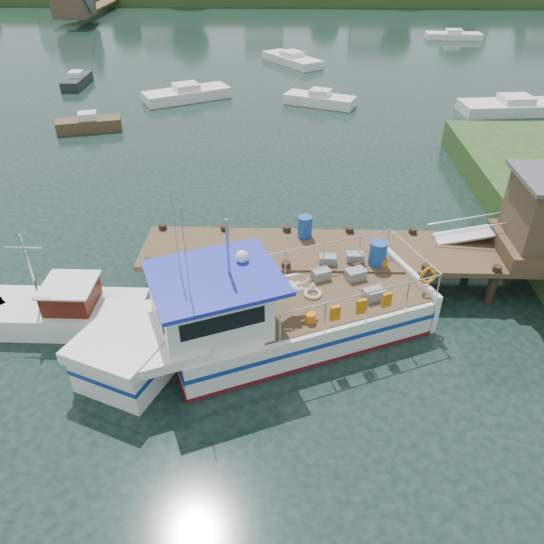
{
  "coord_description": "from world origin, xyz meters",
  "views": [
    {
      "loc": [
        -0.46,
        -17.18,
        11.96
      ],
      "look_at": [
        -1.0,
        -1.5,
        1.3
      ],
      "focal_mm": 35.0,
      "sensor_mm": 36.0,
      "label": 1
    }
  ],
  "objects_px": {
    "moored_c": "(514,107)",
    "dock": "(477,232)",
    "moored_rowboat": "(89,124)",
    "moored_far": "(453,35)",
    "lobster_boat": "(256,319)",
    "moored_a": "(187,94)",
    "moored_d": "(292,59)",
    "work_boat": "(54,311)",
    "moored_b": "(320,99)",
    "moored_e": "(77,80)"
  },
  "relations": [
    {
      "from": "moored_rowboat",
      "to": "moored_b",
      "type": "distance_m",
      "value": 16.61
    },
    {
      "from": "moored_a",
      "to": "moored_d",
      "type": "relative_size",
      "value": 1.0
    },
    {
      "from": "dock",
      "to": "moored_far",
      "type": "distance_m",
      "value": 49.89
    },
    {
      "from": "moored_a",
      "to": "moored_c",
      "type": "xyz_separation_m",
      "value": [
        24.05,
        -2.42,
        0.0
      ]
    },
    {
      "from": "dock",
      "to": "moored_b",
      "type": "bearing_deg",
      "value": 101.81
    },
    {
      "from": "moored_d",
      "to": "lobster_boat",
      "type": "bearing_deg",
      "value": -98.46
    },
    {
      "from": "work_boat",
      "to": "moored_rowboat",
      "type": "bearing_deg",
      "value": 104.7
    },
    {
      "from": "dock",
      "to": "moored_a",
      "type": "relative_size",
      "value": 2.45
    },
    {
      "from": "work_boat",
      "to": "moored_rowboat",
      "type": "distance_m",
      "value": 20.49
    },
    {
      "from": "moored_c",
      "to": "moored_far",
      "type": "bearing_deg",
      "value": 88.63
    },
    {
      "from": "lobster_boat",
      "to": "moored_rowboat",
      "type": "relative_size",
      "value": 2.69
    },
    {
      "from": "moored_e",
      "to": "moored_rowboat",
      "type": "bearing_deg",
      "value": -78.81
    },
    {
      "from": "lobster_boat",
      "to": "moored_rowboat",
      "type": "bearing_deg",
      "value": 97.46
    },
    {
      "from": "moored_rowboat",
      "to": "moored_d",
      "type": "relative_size",
      "value": 0.64
    },
    {
      "from": "work_boat",
      "to": "moored_d",
      "type": "relative_size",
      "value": 1.01
    },
    {
      "from": "moored_far",
      "to": "lobster_boat",
      "type": "bearing_deg",
      "value": -122.6
    },
    {
      "from": "dock",
      "to": "moored_b",
      "type": "distance_m",
      "value": 23.42
    },
    {
      "from": "moored_a",
      "to": "moored_c",
      "type": "bearing_deg",
      "value": -15.84
    },
    {
      "from": "moored_rowboat",
      "to": "moored_far",
      "type": "bearing_deg",
      "value": 58.88
    },
    {
      "from": "moored_far",
      "to": "moored_c",
      "type": "relative_size",
      "value": 0.79
    },
    {
      "from": "moored_b",
      "to": "moored_e",
      "type": "xyz_separation_m",
      "value": [
        -19.94,
        4.64,
        0.01
      ]
    },
    {
      "from": "moored_e",
      "to": "dock",
      "type": "bearing_deg",
      "value": -59.52
    },
    {
      "from": "moored_far",
      "to": "moored_e",
      "type": "height_order",
      "value": "moored_e"
    },
    {
      "from": "moored_a",
      "to": "moored_e",
      "type": "relative_size",
      "value": 1.59
    },
    {
      "from": "moored_rowboat",
      "to": "moored_b",
      "type": "relative_size",
      "value": 0.79
    },
    {
      "from": "lobster_boat",
      "to": "moored_d",
      "type": "distance_m",
      "value": 39.76
    },
    {
      "from": "moored_c",
      "to": "dock",
      "type": "bearing_deg",
      "value": -109.37
    },
    {
      "from": "moored_rowboat",
      "to": "moored_c",
      "type": "distance_m",
      "value": 29.7
    },
    {
      "from": "moored_b",
      "to": "lobster_boat",
      "type": "bearing_deg",
      "value": -110.54
    },
    {
      "from": "dock",
      "to": "moored_c",
      "type": "height_order",
      "value": "dock"
    },
    {
      "from": "dock",
      "to": "moored_d",
      "type": "height_order",
      "value": "dock"
    },
    {
      "from": "moored_a",
      "to": "moored_c",
      "type": "distance_m",
      "value": 24.17
    },
    {
      "from": "lobster_boat",
      "to": "moored_rowboat",
      "type": "distance_m",
      "value": 24.03
    },
    {
      "from": "moored_b",
      "to": "moored_d",
      "type": "xyz_separation_m",
      "value": [
        -2.13,
        12.99,
        -0.0
      ]
    },
    {
      "from": "work_boat",
      "to": "moored_e",
      "type": "distance_m",
      "value": 32.07
    },
    {
      "from": "moored_c",
      "to": "moored_rowboat",
      "type": "bearing_deg",
      "value": -167.26
    },
    {
      "from": "moored_rowboat",
      "to": "moored_e",
      "type": "distance_m",
      "value": 11.66
    },
    {
      "from": "lobster_boat",
      "to": "moored_b",
      "type": "distance_m",
      "value": 26.95
    },
    {
      "from": "dock",
      "to": "moored_d",
      "type": "bearing_deg",
      "value": 100.9
    },
    {
      "from": "moored_rowboat",
      "to": "dock",
      "type": "bearing_deg",
      "value": -25.83
    },
    {
      "from": "moored_rowboat",
      "to": "moored_d",
      "type": "bearing_deg",
      "value": 68.89
    },
    {
      "from": "moored_b",
      "to": "work_boat",
      "type": "bearing_deg",
      "value": -125.34
    },
    {
      "from": "moored_far",
      "to": "moored_c",
      "type": "distance_m",
      "value": 27.16
    },
    {
      "from": "moored_far",
      "to": "moored_b",
      "type": "xyz_separation_m",
      "value": [
        -16.23,
        -25.66,
        0.04
      ]
    },
    {
      "from": "moored_rowboat",
      "to": "work_boat",
      "type": "bearing_deg",
      "value": -61.48
    },
    {
      "from": "lobster_boat",
      "to": "moored_b",
      "type": "height_order",
      "value": "lobster_boat"
    },
    {
      "from": "work_boat",
      "to": "moored_rowboat",
      "type": "height_order",
      "value": "work_boat"
    },
    {
      "from": "dock",
      "to": "moored_rowboat",
      "type": "relative_size",
      "value": 3.84
    },
    {
      "from": "moored_b",
      "to": "moored_a",
      "type": "bearing_deg",
      "value": 160.46
    },
    {
      "from": "work_boat",
      "to": "moored_rowboat",
      "type": "xyz_separation_m",
      "value": [
        -5.21,
        19.81,
        -0.13
      ]
    }
  ]
}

